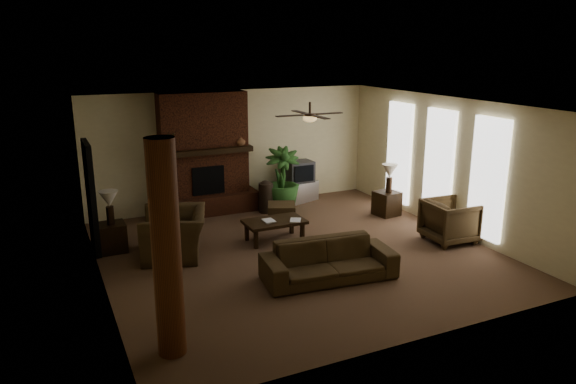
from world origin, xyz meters
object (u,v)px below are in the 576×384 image
tv_stand (300,191)px  floor_vase (266,194)px  side_table_left (112,237)px  sofa (329,254)px  floor_plant (282,192)px  ottoman (282,213)px  lamp_left (109,201)px  side_table_right (387,203)px  coffee_table (274,223)px  armchair_right (451,219)px  lamp_right (390,173)px  armchair_left (174,226)px  log_column (166,251)px

tv_stand → floor_vase: floor_vase is taller
side_table_left → sofa: bearing=-42.4°
sofa → side_table_left: 4.23m
floor_plant → ottoman: bearing=-114.8°
tv_stand → lamp_left: lamp_left is taller
floor_vase → tv_stand: bearing=24.5°
lamp_left → floor_vase: bearing=16.5°
floor_plant → lamp_left: lamp_left is taller
lamp_left → side_table_right: size_ratio=1.18×
ottoman → side_table_right: (2.40, -0.59, 0.08)m
coffee_table → ottoman: bearing=59.0°
sofa → tv_stand: bearing=75.7°
tv_stand → armchair_right: bearing=-88.7°
floor_plant → lamp_right: size_ratio=2.29×
armchair_right → lamp_right: size_ratio=1.44×
ottoman → floor_vase: (-0.04, 0.78, 0.23)m
ottoman → lamp_left: size_ratio=0.92×
floor_vase → lamp_left: lamp_left is taller
floor_plant → side_table_right: 2.48m
coffee_table → floor_vase: size_ratio=1.56×
lamp_left → coffee_table: bearing=-14.1°
side_table_right → side_table_left: bearing=176.9°
sofa → side_table_right: bearing=46.7°
armchair_right → tv_stand: 4.14m
side_table_left → side_table_right: 6.07m
ottoman → lamp_right: 2.63m
armchair_left → side_table_right: 5.06m
lamp_left → ottoman: bearing=4.5°
armchair_left → lamp_right: (5.06, 0.37, 0.43)m
armchair_left → side_table_right: bearing=111.7°
floor_vase → side_table_right: (2.45, -1.37, -0.16)m
armchair_left → coffee_table: armchair_left is taller
floor_plant → sofa: bearing=-103.2°
log_column → armchair_left: log_column is taller
side_table_right → lamp_right: lamp_right is taller
log_column → floor_plant: 6.46m
side_table_right → lamp_right: size_ratio=0.85×
armchair_right → coffee_table: size_ratio=0.78×
sofa → armchair_right: 3.12m
lamp_right → armchair_right: bearing=-86.8°
coffee_table → floor_plant: bearing=61.7°
ottoman → lamp_left: (-3.66, -0.29, 0.80)m
sofa → ottoman: size_ratio=3.72×
side_table_left → armchair_right: bearing=-20.4°
sofa → armchair_right: bearing=16.1°
armchair_left → ottoman: armchair_left is taller
coffee_table → side_table_right: size_ratio=2.18×
floor_plant → armchair_left: bearing=-148.8°
coffee_table → log_column: bearing=-131.6°
armchair_left → lamp_left: size_ratio=2.02×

